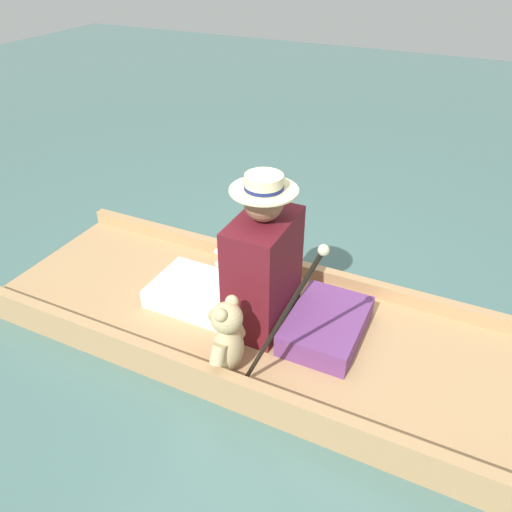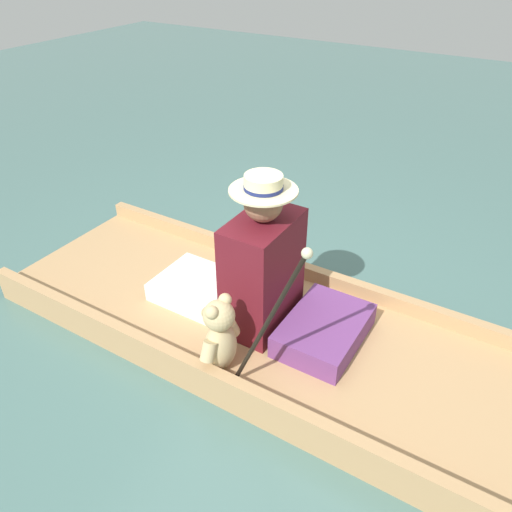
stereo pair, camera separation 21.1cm
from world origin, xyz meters
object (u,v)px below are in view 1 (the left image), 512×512
Objects in this scene: seated_person at (248,271)px; wine_glass at (220,255)px; teddy_bear at (227,338)px; walking_cane at (286,312)px.

seated_person is 8.72× the size of wine_glass.
seated_person reaches higher than teddy_bear.
seated_person reaches higher than walking_cane.
seated_person is 0.62m from walking_cane.
walking_cane is at bearing -98.40° from teddy_bear.
seated_person is 0.59m from wine_glass.
teddy_bear is 0.44m from walking_cane.
seated_person is at bearing 11.74° from teddy_bear.
walking_cane is at bearing -136.30° from wine_glass.
walking_cane reaches higher than teddy_bear.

